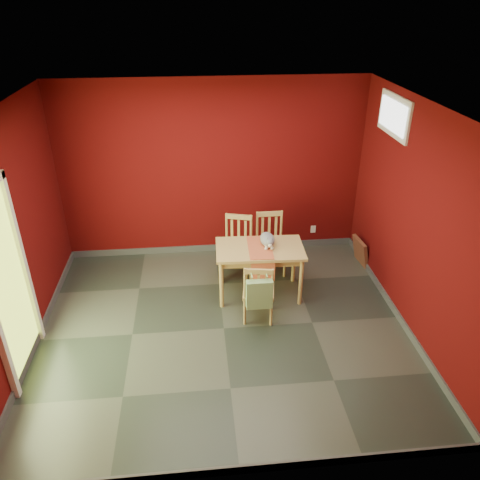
{
  "coord_description": "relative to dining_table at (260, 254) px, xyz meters",
  "views": [
    {
      "loc": [
        -0.27,
        -4.61,
        3.74
      ],
      "look_at": [
        0.25,
        0.45,
        1.0
      ],
      "focal_mm": 35.0,
      "sensor_mm": 36.0,
      "label": 1
    }
  ],
  "objects": [
    {
      "name": "ground",
      "position": [
        -0.54,
        -0.72,
        -0.63
      ],
      "size": [
        4.5,
        4.5,
        0.0
      ],
      "primitive_type": "plane",
      "color": "#2D342D",
      "rests_on": "ground"
    },
    {
      "name": "room_shell",
      "position": [
        -0.54,
        -0.72,
        -0.58
      ],
      "size": [
        4.5,
        4.5,
        4.5
      ],
      "color": "#4C0708",
      "rests_on": "ground"
    },
    {
      "name": "doorway",
      "position": [
        -2.77,
        -1.12,
        0.49
      ],
      "size": [
        0.06,
        1.01,
        2.13
      ],
      "color": "#B7D838",
      "rests_on": "ground"
    },
    {
      "name": "window",
      "position": [
        1.68,
        0.28,
        1.72
      ],
      "size": [
        0.05,
        0.9,
        0.5
      ],
      "color": "white",
      "rests_on": "room_shell"
    },
    {
      "name": "outlet_plate",
      "position": [
        1.06,
        1.27,
        -0.33
      ],
      "size": [
        0.08,
        0.02,
        0.12
      ],
      "primitive_type": "cube",
      "color": "silver",
      "rests_on": "room_shell"
    },
    {
      "name": "dining_table",
      "position": [
        0.0,
        0.0,
        0.0
      ],
      "size": [
        1.18,
        0.72,
        0.72
      ],
      "color": "tan",
      "rests_on": "ground"
    },
    {
      "name": "table_runner",
      "position": [
        -0.0,
        -0.11,
        0.04
      ],
      "size": [
        0.33,
        0.65,
        0.33
      ],
      "color": "#BD5432",
      "rests_on": "dining_table"
    },
    {
      "name": "chair_far_left",
      "position": [
        -0.25,
        0.56,
        -0.17
      ],
      "size": [
        0.52,
        0.52,
        0.9
      ],
      "color": "tan",
      "rests_on": "ground"
    },
    {
      "name": "chair_far_right",
      "position": [
        0.25,
        0.61,
        -0.17
      ],
      "size": [
        0.42,
        0.42,
        0.9
      ],
      "color": "tan",
      "rests_on": "ground"
    },
    {
      "name": "chair_near",
      "position": [
        -0.09,
        -0.56,
        -0.21
      ],
      "size": [
        0.44,
        0.44,
        0.82
      ],
      "color": "tan",
      "rests_on": "ground"
    },
    {
      "name": "tote_bag",
      "position": [
        -0.11,
        -0.76,
        -0.12
      ],
      "size": [
        0.32,
        0.19,
        0.44
      ],
      "color": "#7BA368",
      "rests_on": "chair_near"
    },
    {
      "name": "cat",
      "position": [
        0.11,
        0.09,
        0.19
      ],
      "size": [
        0.3,
        0.44,
        0.2
      ],
      "primitive_type": null,
      "rotation": [
        0.0,
        0.0,
        0.24
      ],
      "color": "slate",
      "rests_on": "table_runner"
    },
    {
      "name": "picture_frame",
      "position": [
        1.65,
        0.63,
        -0.43
      ],
      "size": [
        0.18,
        0.43,
        0.42
      ],
      "color": "brown",
      "rests_on": "ground"
    }
  ]
}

